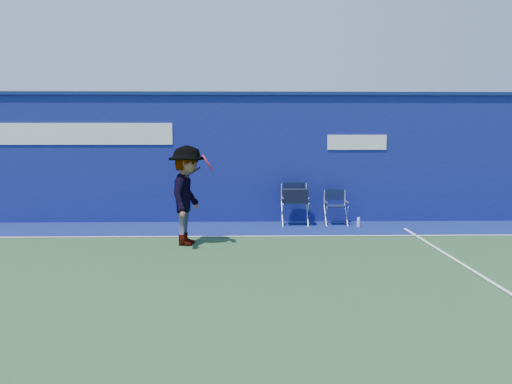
{
  "coord_description": "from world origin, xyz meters",
  "views": [
    {
      "loc": [
        0.92,
        -7.79,
        2.2
      ],
      "look_at": [
        1.16,
        2.6,
        1.0
      ],
      "focal_mm": 38.0,
      "sensor_mm": 36.0,
      "label": 1
    }
  ],
  "objects_px": {
    "directors_chair_right": "(336,214)",
    "tennis_player": "(187,195)",
    "water_bottle": "(358,222)",
    "directors_chair_left": "(295,207)"
  },
  "relations": [
    {
      "from": "directors_chair_right",
      "to": "tennis_player",
      "type": "bearing_deg",
      "value": -147.0
    },
    {
      "from": "directors_chair_right",
      "to": "water_bottle",
      "type": "relative_size",
      "value": 3.7
    },
    {
      "from": "water_bottle",
      "to": "tennis_player",
      "type": "relative_size",
      "value": 0.12
    },
    {
      "from": "directors_chair_left",
      "to": "tennis_player",
      "type": "relative_size",
      "value": 0.52
    },
    {
      "from": "directors_chair_left",
      "to": "directors_chair_right",
      "type": "bearing_deg",
      "value": 1.81
    },
    {
      "from": "directors_chair_left",
      "to": "directors_chair_right",
      "type": "xyz_separation_m",
      "value": [
        0.96,
        0.03,
        -0.16
      ]
    },
    {
      "from": "directors_chair_right",
      "to": "water_bottle",
      "type": "bearing_deg",
      "value": -31.89
    },
    {
      "from": "tennis_player",
      "to": "water_bottle",
      "type": "bearing_deg",
      "value": 25.95
    },
    {
      "from": "directors_chair_right",
      "to": "tennis_player",
      "type": "relative_size",
      "value": 0.43
    },
    {
      "from": "directors_chair_right",
      "to": "tennis_player",
      "type": "distance_m",
      "value": 3.89
    }
  ]
}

